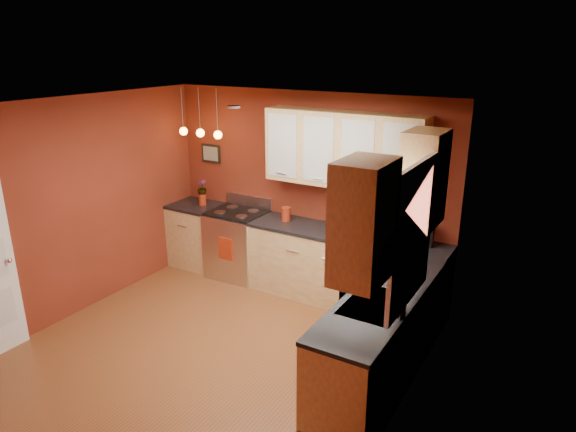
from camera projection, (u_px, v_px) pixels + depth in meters
The scene contains 25 objects.
floor at pixel (210, 355), 5.47m from camera, with size 4.20×4.20×0.00m, color brown.
ceiling at pixel (196, 108), 4.64m from camera, with size 4.00×4.20×0.02m, color silver.
wall_back at pixel (306, 191), 6.76m from camera, with size 4.00×0.02×2.60m, color maroon.
wall_left at pixel (71, 210), 6.01m from camera, with size 0.02×4.20×2.60m, color maroon.
wall_right at pixel (400, 288), 4.09m from camera, with size 0.02×4.20×2.60m, color maroon.
base_cabinets_back_left at pixel (198, 236), 7.59m from camera, with size 0.70×0.60×0.90m, color #E1BF78.
base_cabinets_back_right at pixel (345, 270), 6.44m from camera, with size 2.54×0.60×0.90m, color #E1BF78.
base_cabinets_right at pixel (378, 343), 4.87m from camera, with size 0.60×2.10×0.90m, color #E1BF78.
counter_back_left at pixel (196, 206), 7.44m from camera, with size 0.70×0.62×0.04m, color black.
counter_back_right at pixel (346, 235), 6.29m from camera, with size 2.54×0.62×0.04m, color black.
counter_right at pixel (381, 299), 4.72m from camera, with size 0.62×2.10×0.04m, color black.
gas_range at pixel (238, 243), 7.22m from camera, with size 0.76×0.64×1.11m.
dishwasher_front at pixel (363, 286), 6.02m from camera, with size 0.60×0.02×0.80m, color silver.
sink at pixel (376, 306), 4.60m from camera, with size 0.50×0.70×0.33m.
window at pixel (412, 231), 4.22m from camera, with size 0.06×1.02×1.22m.
upper_cabinets_back at pixel (343, 150), 6.12m from camera, with size 2.00×0.35×0.90m, color #E1BF78.
upper_cabinets_right at pixel (398, 197), 4.23m from camera, with size 0.35×1.95×0.90m, color #E1BF78.
wall_picture at pixel (211, 153), 7.38m from camera, with size 0.32×0.03×0.26m, color black.
pendant_lights at pixel (200, 132), 6.95m from camera, with size 0.71×0.11×0.66m.
red_canister at pixel (286, 214), 6.71m from camera, with size 0.12×0.12×0.18m.
red_vase at pixel (203, 200), 7.38m from camera, with size 0.10×0.10×0.16m, color maroon.
flowers at pixel (202, 188), 7.32m from camera, with size 0.13×0.13×0.23m, color maroon.
coffee_maker at pixel (425, 235), 5.89m from camera, with size 0.20×0.19×0.26m.
soap_pump at pixel (399, 305), 4.35m from camera, with size 0.09×0.10×0.21m, color silver.
dish_towel at pixel (226, 249), 6.92m from camera, with size 0.23×0.02×0.31m, color maroon.
Camera 1 is at (3.11, -3.63, 3.15)m, focal length 32.00 mm.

